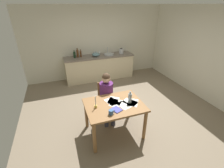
# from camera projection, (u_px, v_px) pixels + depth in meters

# --- Properties ---
(ground_plane) EXTENTS (5.20, 5.20, 0.04)m
(ground_plane) POSITION_uv_depth(u_px,v_px,m) (122.00, 111.00, 4.33)
(ground_plane) COLOR #7A6B56
(wall_back) EXTENTS (5.20, 0.12, 2.60)m
(wall_back) POSITION_uv_depth(u_px,v_px,m) (96.00, 43.00, 5.92)
(wall_back) COLOR beige
(wall_back) RESTS_ON ground
(wall_right) EXTENTS (0.12, 5.20, 2.60)m
(wall_right) POSITION_uv_depth(u_px,v_px,m) (208.00, 55.00, 4.52)
(wall_right) COLOR beige
(wall_right) RESTS_ON ground
(kitchen_counter) EXTENTS (2.54, 0.64, 0.90)m
(kitchen_counter) POSITION_uv_depth(u_px,v_px,m) (100.00, 67.00, 6.00)
(kitchen_counter) COLOR beige
(kitchen_counter) RESTS_ON ground
(dining_table) EXTENTS (1.19, 0.89, 0.75)m
(dining_table) POSITION_uv_depth(u_px,v_px,m) (114.00, 109.00, 3.31)
(dining_table) COLOR olive
(dining_table) RESTS_ON ground
(chair_at_table) EXTENTS (0.44, 0.44, 0.88)m
(chair_at_table) POSITION_uv_depth(u_px,v_px,m) (106.00, 98.00, 3.97)
(chair_at_table) COLOR olive
(chair_at_table) RESTS_ON ground
(person_seated) EXTENTS (0.37, 0.61, 1.19)m
(person_seated) POSITION_uv_depth(u_px,v_px,m) (107.00, 94.00, 3.75)
(person_seated) COLOR #592666
(person_seated) RESTS_ON ground
(coffee_mug) EXTENTS (0.13, 0.09, 0.09)m
(coffee_mug) POSITION_uv_depth(u_px,v_px,m) (111.00, 112.00, 2.95)
(coffee_mug) COLOR #33598C
(coffee_mug) RESTS_ON dining_table
(candlestick) EXTENTS (0.06, 0.06, 0.26)m
(candlestick) POSITION_uv_depth(u_px,v_px,m) (96.00, 104.00, 3.13)
(candlestick) COLOR gold
(candlestick) RESTS_ON dining_table
(book_magazine) EXTENTS (0.22, 0.24, 0.02)m
(book_magazine) POSITION_uv_depth(u_px,v_px,m) (117.00, 109.00, 3.09)
(book_magazine) COLOR #4A4BA4
(book_magazine) RESTS_ON dining_table
(paper_letter) EXTENTS (0.34, 0.36, 0.00)m
(paper_letter) POSITION_uv_depth(u_px,v_px,m) (130.00, 102.00, 3.34)
(paper_letter) COLOR white
(paper_letter) RESTS_ON dining_table
(paper_bill) EXTENTS (0.34, 0.36, 0.00)m
(paper_bill) POSITION_uv_depth(u_px,v_px,m) (113.00, 100.00, 3.39)
(paper_bill) COLOR white
(paper_bill) RESTS_ON dining_table
(paper_envelope) EXTENTS (0.29, 0.34, 0.00)m
(paper_envelope) POSITION_uv_depth(u_px,v_px,m) (112.00, 101.00, 3.36)
(paper_envelope) COLOR white
(paper_envelope) RESTS_ON dining_table
(paper_receipt) EXTENTS (0.34, 0.36, 0.00)m
(paper_receipt) POSITION_uv_depth(u_px,v_px,m) (133.00, 102.00, 3.32)
(paper_receipt) COLOR white
(paper_receipt) RESTS_ON dining_table
(paper_notice) EXTENTS (0.35, 0.36, 0.00)m
(paper_notice) POSITION_uv_depth(u_px,v_px,m) (116.00, 103.00, 3.30)
(paper_notice) COLOR white
(paper_notice) RESTS_ON dining_table
(paper_flyer) EXTENTS (0.29, 0.35, 0.00)m
(paper_flyer) POSITION_uv_depth(u_px,v_px,m) (124.00, 105.00, 3.24)
(paper_flyer) COLOR white
(paper_flyer) RESTS_ON dining_table
(wine_bottle_on_table) EXTENTS (0.07, 0.07, 0.27)m
(wine_bottle_on_table) POSITION_uv_depth(u_px,v_px,m) (130.00, 98.00, 3.27)
(wine_bottle_on_table) COLOR #8C999E
(wine_bottle_on_table) RESTS_ON dining_table
(sink_unit) EXTENTS (0.36, 0.36, 0.24)m
(sink_unit) POSITION_uv_depth(u_px,v_px,m) (109.00, 54.00, 5.91)
(sink_unit) COLOR #B2B7BC
(sink_unit) RESTS_ON kitchen_counter
(bottle_oil) EXTENTS (0.08, 0.08, 0.26)m
(bottle_oil) POSITION_uv_depth(u_px,v_px,m) (74.00, 55.00, 5.53)
(bottle_oil) COLOR black
(bottle_oil) RESTS_ON kitchen_counter
(bottle_vinegar) EXTENTS (0.08, 0.08, 0.32)m
(bottle_vinegar) POSITION_uv_depth(u_px,v_px,m) (78.00, 53.00, 5.60)
(bottle_vinegar) COLOR #593319
(bottle_vinegar) RESTS_ON kitchen_counter
(bottle_wine_red) EXTENTS (0.06, 0.06, 0.27)m
(bottle_wine_red) POSITION_uv_depth(u_px,v_px,m) (81.00, 54.00, 5.63)
(bottle_wine_red) COLOR #593319
(bottle_wine_red) RESTS_ON kitchen_counter
(mixing_bowl) EXTENTS (0.28, 0.28, 0.12)m
(mixing_bowl) POSITION_uv_depth(u_px,v_px,m) (96.00, 54.00, 5.73)
(mixing_bowl) COLOR #668C99
(mixing_bowl) RESTS_ON kitchen_counter
(stovetop_kettle) EXTENTS (0.18, 0.18, 0.22)m
(stovetop_kettle) POSITION_uv_depth(u_px,v_px,m) (121.00, 51.00, 6.02)
(stovetop_kettle) COLOR #B7BABF
(stovetop_kettle) RESTS_ON kitchen_counter
(wine_glass_near_sink) EXTENTS (0.07, 0.07, 0.15)m
(wine_glass_near_sink) POSITION_uv_depth(u_px,v_px,m) (99.00, 52.00, 5.89)
(wine_glass_near_sink) COLOR silver
(wine_glass_near_sink) RESTS_ON kitchen_counter
(wine_glass_by_kettle) EXTENTS (0.07, 0.07, 0.15)m
(wine_glass_by_kettle) POSITION_uv_depth(u_px,v_px,m) (96.00, 52.00, 5.86)
(wine_glass_by_kettle) COLOR silver
(wine_glass_by_kettle) RESTS_ON kitchen_counter
(wine_glass_back_left) EXTENTS (0.07, 0.07, 0.15)m
(wine_glass_back_left) POSITION_uv_depth(u_px,v_px,m) (94.00, 52.00, 5.84)
(wine_glass_back_left) COLOR silver
(wine_glass_back_left) RESTS_ON kitchen_counter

